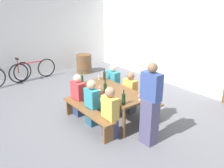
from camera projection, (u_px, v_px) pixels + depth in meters
name	position (u px, v px, depth m)	size (l,w,h in m)	color
ground_plane	(112.00, 117.00, 5.91)	(24.00, 24.00, 0.00)	slate
back_wall	(195.00, 41.00, 7.23)	(14.00, 0.20, 3.20)	white
side_wall	(36.00, 33.00, 8.90)	(0.20, 6.89, 3.20)	white
tasting_table	(112.00, 93.00, 5.68)	(1.91, 0.84, 0.75)	brown
bench_near	(87.00, 113.00, 5.38)	(1.81, 0.30, 0.45)	brown
bench_far	(133.00, 98.00, 6.20)	(1.81, 0.30, 0.45)	brown
wine_bottle_0	(82.00, 79.00, 6.02)	(0.06, 0.06, 0.32)	#194723
wine_bottle_1	(104.00, 75.00, 6.33)	(0.07, 0.07, 0.31)	#332814
wine_bottle_2	(143.00, 90.00, 5.28)	(0.07, 0.07, 0.34)	#143319
wine_bottle_3	(105.00, 88.00, 5.44)	(0.08, 0.08, 0.33)	#143319
wine_bottle_4	(124.00, 99.00, 4.84)	(0.08, 0.08, 0.32)	#143319
wine_glass_0	(99.00, 76.00, 6.37)	(0.08, 0.08, 0.14)	silver
wine_glass_1	(100.00, 86.00, 5.60)	(0.06, 0.06, 0.14)	silver
wine_glass_2	(140.00, 94.00, 5.04)	(0.08, 0.08, 0.18)	silver
wine_glass_3	(110.00, 91.00, 5.33)	(0.07, 0.07, 0.15)	silver
seated_guest_near_0	(78.00, 96.00, 5.90)	(0.42, 0.24, 1.08)	navy
seated_guest_near_1	(92.00, 104.00, 5.42)	(0.37, 0.24, 1.11)	#29576A
seated_guest_near_2	(110.00, 114.00, 4.89)	(0.38, 0.24, 1.15)	#3B3E68
seated_guest_far_0	(113.00, 86.00, 6.58)	(0.42, 0.24, 1.13)	navy
seated_guest_far_1	(130.00, 94.00, 6.04)	(0.37, 0.24, 1.09)	#465257
seated_guest_far_2	(148.00, 100.00, 5.55)	(0.39, 0.24, 1.18)	#523538
standing_host	(150.00, 106.00, 4.60)	(0.42, 0.24, 1.72)	#4F4C6E
wine_barrel	(84.00, 64.00, 9.44)	(0.63, 0.63, 0.74)	brown
parked_bicycle_0	(33.00, 70.00, 8.58)	(0.21, 1.77, 0.90)	black
parked_bicycle_1	(9.00, 74.00, 8.07)	(0.41, 1.65, 0.90)	black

